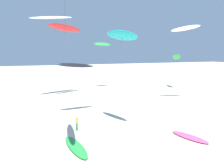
# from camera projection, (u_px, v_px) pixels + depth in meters

# --- Properties ---
(flying_kite_0) EXTENTS (2.75, 7.61, 8.76)m
(flying_kite_0) POSITION_uv_depth(u_px,v_px,m) (176.00, 57.00, 53.35)
(flying_kite_0) COLOR green
(flying_kite_0) RESTS_ON ground
(flying_kite_1) EXTENTS (5.62, 7.06, 13.87)m
(flying_kite_1) POSITION_uv_depth(u_px,v_px,m) (186.00, 28.00, 38.56)
(flying_kite_1) COLOR white
(flying_kite_1) RESTS_ON ground
(flying_kite_2) EXTENTS (5.72, 5.43, 7.57)m
(flying_kite_2) POSITION_uv_depth(u_px,v_px,m) (75.00, 65.00, 31.43)
(flying_kite_2) COLOR black
(flying_kite_2) RESTS_ON ground
(flying_kite_4) EXTENTS (5.19, 8.92, 11.23)m
(flying_kite_4) POSITION_uv_depth(u_px,v_px,m) (102.00, 44.00, 52.70)
(flying_kite_4) COLOR green
(flying_kite_4) RESTS_ON ground
(flying_kite_6) EXTENTS (8.79, 8.71, 16.10)m
(flying_kite_6) POSITION_uv_depth(u_px,v_px,m) (52.00, 18.00, 41.20)
(flying_kite_6) COLOR white
(flying_kite_6) RESTS_ON ground
(flying_kite_8) EXTENTS (3.73, 8.64, 11.63)m
(flying_kite_8) POSITION_uv_depth(u_px,v_px,m) (121.00, 35.00, 24.86)
(flying_kite_8) COLOR #19B2B7
(flying_kite_8) RESTS_ON ground
(flying_kite_9) EXTENTS (7.51, 12.29, 14.37)m
(flying_kite_9) POSITION_uv_depth(u_px,v_px,m) (65.00, 28.00, 42.27)
(flying_kite_9) COLOR red
(flying_kite_9) RESTS_ON ground
(grounded_kite_0) EXTENTS (1.72, 5.60, 0.32)m
(grounded_kite_0) POSITION_uv_depth(u_px,v_px,m) (76.00, 147.00, 20.65)
(grounded_kite_0) COLOR green
(grounded_kite_0) RESTS_ON ground
(grounded_kite_2) EXTENTS (2.24, 4.36, 0.31)m
(grounded_kite_2) POSITION_uv_depth(u_px,v_px,m) (190.00, 137.00, 23.00)
(grounded_kite_2) COLOR #EA5193
(grounded_kite_2) RESTS_ON ground
(person_foreground_walker) EXTENTS (0.38, 0.39, 1.68)m
(person_foreground_walker) POSITION_uv_depth(u_px,v_px,m) (77.00, 123.00, 25.13)
(person_foreground_walker) COLOR #338E56
(person_foreground_walker) RESTS_ON ground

